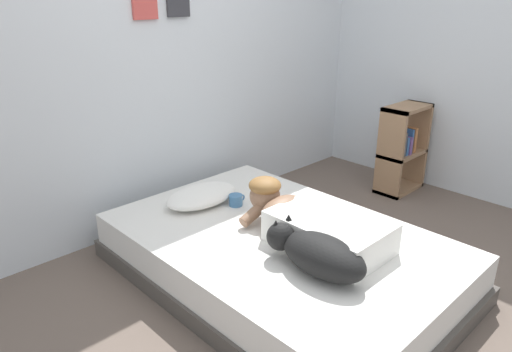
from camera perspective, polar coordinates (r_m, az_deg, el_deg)
name	(u,v)px	position (r m, az deg, el deg)	size (l,w,h in m)	color
ground_plane	(324,295)	(2.81, 8.26, -14.09)	(12.00, 12.00, 0.00)	#66564C
back_wall	(161,50)	(3.43, -11.53, 14.85)	(4.00, 0.12, 2.50)	silver
side_wall_right	(470,42)	(4.22, 24.59, 14.57)	(0.10, 5.93, 2.50)	silver
bed	(280,256)	(2.85, 2.91, -9.71)	(1.36, 2.05, 0.30)	#4C4742
pillow	(202,196)	(3.15, -6.63, -2.40)	(0.52, 0.32, 0.11)	white
person_lying	(310,221)	(2.69, 6.55, -5.51)	(0.43, 0.92, 0.27)	white
dog	(318,253)	(2.39, 7.50, -9.31)	(0.26, 0.57, 0.21)	black
coffee_cup	(236,200)	(3.11, -2.46, -2.95)	(0.12, 0.09, 0.07)	teal
cell_phone	(304,222)	(2.90, 5.82, -5.65)	(0.07, 0.14, 0.01)	black
bookshelf	(402,148)	(4.18, 17.35, 3.30)	(0.45, 0.24, 0.75)	#997251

